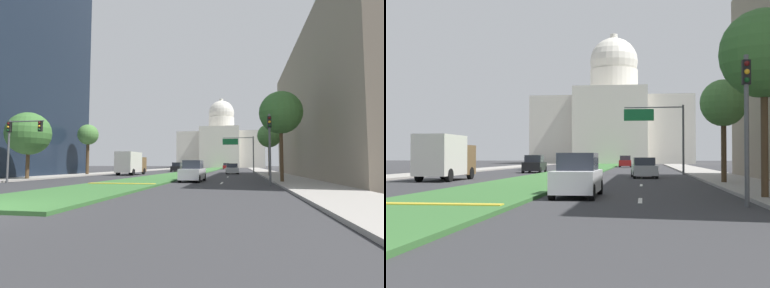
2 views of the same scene
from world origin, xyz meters
TOP-DOWN VIEW (x-y plane):
  - ground_plane at (0.00, 60.34)m, footprint 265.51×265.51m
  - grass_median at (0.00, 54.31)m, footprint 5.50×108.62m
  - median_curb_nose at (0.00, 11.54)m, footprint 4.95×0.50m
  - lane_dashes_right at (6.88, 43.88)m, footprint 0.16×62.61m
  - sidewalk_left at (-13.00, 48.27)m, footprint 4.00×108.62m
  - sidewalk_right at (13.00, 48.27)m, footprint 4.00×108.62m
  - midrise_block_right at (22.94, 26.03)m, footprint 15.88×34.94m
  - capitol_building at (0.00, 119.80)m, footprint 36.37×29.28m
  - traffic_light_near_left at (-9.66, 12.73)m, footprint 3.34×0.35m
  - traffic_light_near_right at (10.50, 13.45)m, footprint 0.28×0.35m
  - overhead_guide_sign at (8.61, 44.02)m, footprint 5.59×0.20m
  - street_tree_left_near at (-11.73, 16.40)m, footprint 4.10×4.10m
  - street_tree_right_near at (11.66, 16.00)m, footprint 3.46×3.46m
  - street_tree_left_mid at (-12.50, 28.43)m, footprint 2.83×2.83m
  - street_tree_right_mid at (11.88, 27.66)m, footprint 2.87×2.87m
  - sedan_lead_stopped at (4.23, 17.04)m, footprint 1.85×4.30m
  - sedan_midblock at (7.07, 36.90)m, footprint 2.18×4.24m
  - sedan_distant at (-4.28, 48.34)m, footprint 2.14×4.77m
  - sedan_far_horizon at (-6.87, 58.95)m, footprint 2.10×4.63m
  - sedan_very_far at (4.20, 76.86)m, footprint 1.98×4.45m
  - box_truck_delivery at (-6.92, 30.40)m, footprint 2.40×6.40m

SIDE VIEW (x-z plane):
  - ground_plane at x=0.00m, z-range 0.00..0.00m
  - lane_dashes_right at x=6.88m, z-range 0.00..0.01m
  - grass_median at x=0.00m, z-range 0.00..0.14m
  - sidewalk_left at x=-13.00m, z-range 0.00..0.15m
  - sidewalk_right at x=13.00m, z-range 0.00..0.15m
  - median_curb_nose at x=0.00m, z-range 0.14..0.18m
  - sedan_midblock at x=7.07m, z-range -0.05..1.58m
  - sedan_far_horizon at x=-6.87m, z-range -0.05..1.58m
  - sedan_very_far at x=4.20m, z-range -0.06..1.75m
  - sedan_distant at x=-4.28m, z-range -0.06..1.78m
  - sedan_lead_stopped at x=4.23m, z-range -0.07..1.80m
  - box_truck_delivery at x=-6.92m, z-range 0.08..3.28m
  - traffic_light_near_right at x=10.50m, z-range 0.71..5.91m
  - traffic_light_near_left at x=-9.66m, z-range 1.20..6.40m
  - street_tree_left_near at x=-11.73m, z-range 1.20..7.73m
  - overhead_guide_sign at x=8.61m, z-range 1.40..7.90m
  - street_tree_right_mid at x=11.88m, z-range 1.72..8.15m
  - street_tree_left_mid at x=-12.50m, z-range 1.99..9.03m
  - street_tree_right_near at x=11.66m, z-range 1.97..9.42m
  - midrise_block_right at x=22.94m, z-range 0.00..15.79m
  - capitol_building at x=0.00m, z-range -5.88..25.56m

